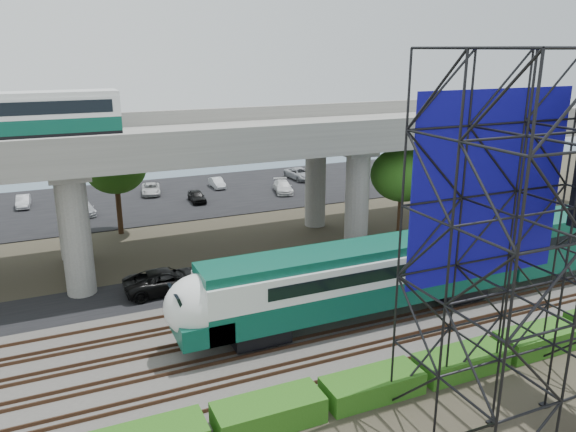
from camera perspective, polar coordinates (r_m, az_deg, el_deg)
name	(u,v)px	position (r m, az deg, el deg)	size (l,w,h in m)	color
ground	(310,355)	(29.49, 2.25, -13.88)	(140.00, 140.00, 0.00)	#474233
ballast_bed	(294,335)	(31.01, 0.59, -12.01)	(90.00, 12.00, 0.20)	slate
service_road	(242,279)	(38.16, -4.73, -6.43)	(90.00, 5.00, 0.08)	black
parking_lot	(167,198)	(59.75, -12.22, 1.83)	(90.00, 18.00, 0.08)	black
harbor_water	(133,161)	(80.94, -15.51, 5.43)	(140.00, 40.00, 0.03)	#466374
rail_tracks	(294,332)	(30.92, 0.59, -11.72)	(90.00, 9.52, 0.16)	#472D1E
commuter_train	(398,269)	(32.81, 11.11, -5.29)	(29.30, 3.06, 4.30)	black
overpass	(201,147)	(40.67, -8.81, 6.91)	(80.00, 12.00, 12.40)	#9E9B93
scaffold_tower	(541,250)	(23.96, 24.33, -3.14)	(9.36, 6.36, 15.00)	black
hedge_strip	(373,385)	(26.45, 8.58, -16.59)	(34.60, 1.80, 1.20)	#245012
trees	(150,188)	(40.57, -13.83, 2.78)	(40.94, 16.94, 7.69)	#382314
suv	(167,281)	(36.66, -12.21, -6.43)	(2.48, 5.37, 1.49)	black
parked_cars	(187,191)	(59.70, -10.18, 2.56)	(37.09, 9.74, 1.31)	silver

